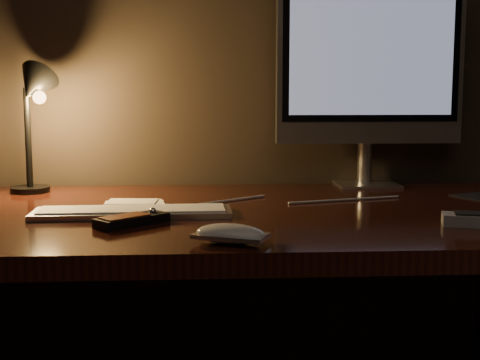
{
  "coord_description": "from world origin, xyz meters",
  "views": [
    {
      "loc": [
        -0.04,
        0.49,
        1.0
      ],
      "look_at": [
        0.03,
        1.73,
        0.83
      ],
      "focal_mm": 50.0,
      "sensor_mm": 36.0,
      "label": 1
    }
  ],
  "objects": [
    {
      "name": "keyboard",
      "position": [
        -0.18,
        1.8,
        0.76
      ],
      "size": [
        0.39,
        0.12,
        0.01
      ],
      "primitive_type": "cube",
      "rotation": [
        0.0,
        0.0,
        0.02
      ],
      "color": "silver",
      "rests_on": "desk"
    },
    {
      "name": "desk",
      "position": [
        0.0,
        1.93,
        0.62
      ],
      "size": [
        1.6,
        0.75,
        0.75
      ],
      "color": "black",
      "rests_on": "ground"
    },
    {
      "name": "monitor",
      "position": [
        0.39,
        2.18,
        1.05
      ],
      "size": [
        0.48,
        0.14,
        0.5
      ],
      "rotation": [
        0.0,
        0.0,
        -0.0
      ],
      "color": "silver",
      "rests_on": "desk"
    },
    {
      "name": "cable",
      "position": [
        0.13,
        1.93,
        0.75
      ],
      "size": [
        0.53,
        0.24,
        0.0
      ],
      "primitive_type": "cylinder",
      "rotation": [
        0.0,
        1.57,
        0.42
      ],
      "color": "white",
      "rests_on": "desk"
    },
    {
      "name": "mouse",
      "position": [
        0.01,
        1.55,
        0.76
      ],
      "size": [
        0.13,
        0.1,
        0.02
      ],
      "primitive_type": "ellipsoid",
      "rotation": [
        0.0,
        0.0,
        -0.39
      ],
      "color": "white",
      "rests_on": "desk"
    },
    {
      "name": "media_remote",
      "position": [
        -0.17,
        1.71,
        0.76
      ],
      "size": [
        0.14,
        0.13,
        0.03
      ],
      "rotation": [
        0.0,
        0.0,
        0.71
      ],
      "color": "black",
      "rests_on": "desk"
    },
    {
      "name": "papers",
      "position": [
        -0.19,
        1.93,
        0.75
      ],
      "size": [
        0.13,
        0.09,
        0.01
      ],
      "primitive_type": "cube",
      "rotation": [
        0.0,
        0.0,
        0.04
      ],
      "color": "white",
      "rests_on": "desk"
    },
    {
      "name": "desk_lamp",
      "position": [
        -0.44,
        2.1,
        0.96
      ],
      "size": [
        0.14,
        0.16,
        0.32
      ],
      "rotation": [
        0.0,
        0.0,
        0.05
      ],
      "color": "black",
      "rests_on": "desk"
    }
  ]
}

